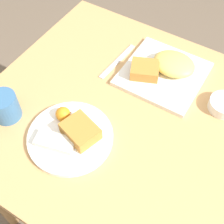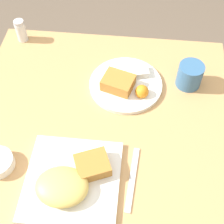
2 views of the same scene
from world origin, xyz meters
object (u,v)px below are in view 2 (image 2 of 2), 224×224
Objects in this scene: plate_oval_far at (126,83)px; butter_knife at (132,179)px; coffee_mug at (190,75)px; salt_shaker at (21,32)px; plate_square_near at (71,181)px.

butter_knife is (0.04, -0.33, -0.01)m from plate_oval_far.
plate_oval_far is at bearing -170.48° from coffee_mug.
plate_square_near is at bearing -62.68° from salt_shaker.
coffee_mug is (0.21, 0.03, 0.03)m from plate_oval_far.
coffee_mug reaches higher than plate_oval_far.
salt_shaker is at bearing 117.32° from plate_square_near.
plate_oval_far is 0.21m from coffee_mug.
salt_shaker is at bearing 165.21° from coffee_mug.
salt_shaker reaches higher than coffee_mug.
plate_square_near is 0.62m from salt_shaker.
coffee_mug is (0.32, 0.39, 0.02)m from plate_square_near.
plate_square_near reaches higher than plate_oval_far.
plate_square_near is 0.16m from butter_knife.
butter_knife is at bearing -82.31° from plate_oval_far.
plate_oval_far is 1.27× the size of butter_knife.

